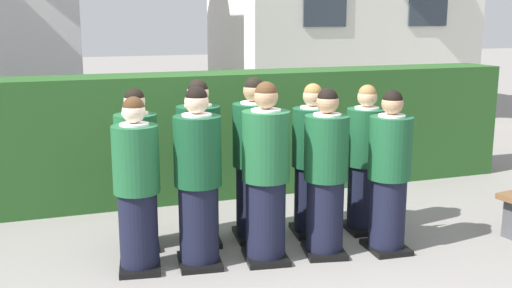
{
  "coord_description": "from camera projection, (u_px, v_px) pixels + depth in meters",
  "views": [
    {
      "loc": [
        -1.87,
        -5.12,
        2.25
      ],
      "look_at": [
        0.0,
        0.28,
        1.05
      ],
      "focal_mm": 42.91,
      "sensor_mm": 36.0,
      "label": 1
    }
  ],
  "objects": [
    {
      "name": "ground_plane",
      "position": [
        266.0,
        258.0,
        5.8
      ],
      "size": [
        60.0,
        60.0,
        0.0
      ],
      "primitive_type": "plane",
      "color": "gray"
    },
    {
      "name": "hedge",
      "position": [
        205.0,
        135.0,
        7.71
      ],
      "size": [
        8.36,
        0.7,
        1.55
      ],
      "color": "#285623",
      "rests_on": "ground"
    },
    {
      "name": "student_rear_row_4",
      "position": [
        365.0,
        162.0,
        6.41
      ],
      "size": [
        0.41,
        0.48,
        1.56
      ],
      "color": "black",
      "rests_on": "ground"
    },
    {
      "name": "student_front_row_2",
      "position": [
        266.0,
        177.0,
        5.61
      ],
      "size": [
        0.45,
        0.53,
        1.68
      ],
      "color": "black",
      "rests_on": "ground"
    },
    {
      "name": "student_front_row_4",
      "position": [
        389.0,
        176.0,
        5.85
      ],
      "size": [
        0.41,
        0.51,
        1.58
      ],
      "color": "black",
      "rests_on": "ground"
    },
    {
      "name": "student_front_row_3",
      "position": [
        326.0,
        177.0,
        5.76
      ],
      "size": [
        0.46,
        0.52,
        1.6
      ],
      "color": "black",
      "rests_on": "ground"
    },
    {
      "name": "student_front_row_0",
      "position": [
        137.0,
        189.0,
        5.39
      ],
      "size": [
        0.43,
        0.5,
        1.58
      ],
      "color": "black",
      "rests_on": "ground"
    },
    {
      "name": "student_front_row_1",
      "position": [
        198.0,
        182.0,
        5.5
      ],
      "size": [
        0.43,
        0.51,
        1.65
      ],
      "color": "black",
      "rests_on": "ground"
    },
    {
      "name": "student_rear_row_1",
      "position": [
        199.0,
        167.0,
        6.04
      ],
      "size": [
        0.44,
        0.52,
        1.66
      ],
      "color": "black",
      "rests_on": "ground"
    },
    {
      "name": "student_rear_row_3",
      "position": [
        312.0,
        164.0,
        6.31
      ],
      "size": [
        0.43,
        0.5,
        1.59
      ],
      "color": "black",
      "rests_on": "ground"
    },
    {
      "name": "student_rear_row_0",
      "position": [
        137.0,
        173.0,
        5.94
      ],
      "size": [
        0.41,
        0.49,
        1.59
      ],
      "color": "black",
      "rests_on": "ground"
    },
    {
      "name": "student_rear_row_2",
      "position": [
        254.0,
        163.0,
        6.19
      ],
      "size": [
        0.44,
        0.52,
        1.66
      ],
      "color": "black",
      "rests_on": "ground"
    }
  ]
}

